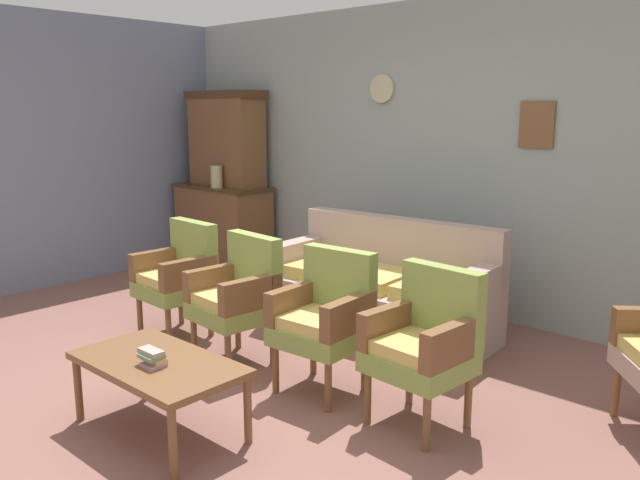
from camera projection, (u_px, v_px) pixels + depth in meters
ground_plane at (207, 396)px, 4.07m from camera, size 7.68×7.68×0.00m
wall_back_with_decor at (439, 157)px, 5.70m from camera, size 6.40×0.09×2.70m
side_cabinet at (223, 226)px, 7.28m from camera, size 1.16×0.55×0.93m
cabinet_upper_hutch at (226, 138)px, 7.14m from camera, size 0.99×0.38×1.03m
vase_on_cabinet at (216, 177)px, 6.95m from camera, size 0.13×0.13×0.24m
floral_couch at (381, 293)px, 5.15m from camera, size 1.87×0.91×0.90m
armchair_near_cabinet at (178, 273)px, 5.08m from camera, size 0.54×0.52×0.90m
armchair_by_doorway at (238, 293)px, 4.54m from camera, size 0.56×0.53×0.90m
armchair_near_couch_end at (325, 315)px, 4.07m from camera, size 0.55×0.52×0.90m
armchair_row_middle at (425, 340)px, 3.63m from camera, size 0.56×0.53×0.90m
coffee_table at (158, 368)px, 3.55m from camera, size 1.00×0.56×0.42m
book_stack_on_table at (153, 358)px, 3.46m from camera, size 0.16×0.10×0.09m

